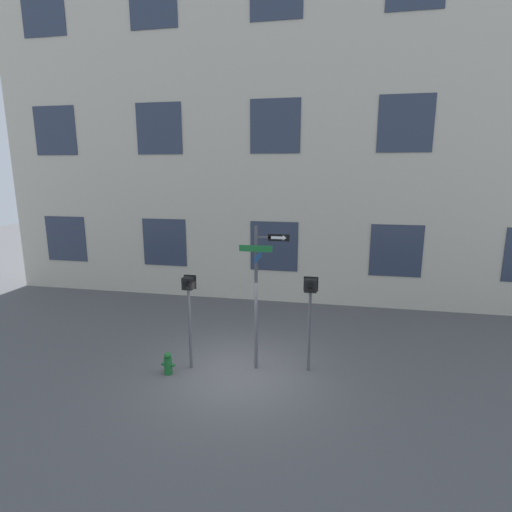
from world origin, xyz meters
name	(u,v)px	position (x,y,z in m)	size (l,w,h in m)	color
ground_plane	(239,373)	(0.00, 0.00, 0.00)	(60.00, 60.00, 0.00)	#515154
building_facade	(276,127)	(0.00, 6.55, 7.09)	(24.00, 0.63, 14.19)	beige
street_sign_pole	(259,286)	(0.48, 0.37, 2.41)	(1.32, 0.89, 4.02)	#4C4C51
pedestrian_signal_left	(189,299)	(-1.39, 0.03, 2.04)	(0.35, 0.40, 2.66)	#4C4C51
pedestrian_signal_right	(310,299)	(1.84, 0.52, 2.07)	(0.39, 0.40, 2.65)	#4C4C51
fire_hydrant	(168,363)	(-1.88, -0.41, 0.31)	(0.38, 0.22, 0.64)	#196028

